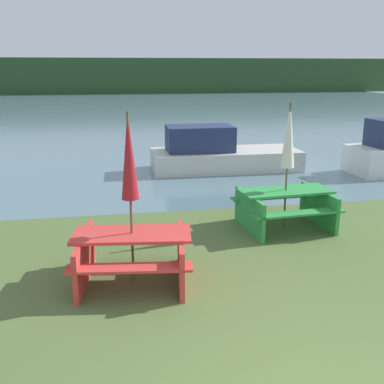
{
  "coord_description": "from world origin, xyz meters",
  "views": [
    {
      "loc": [
        -1.83,
        -2.66,
        2.97
      ],
      "look_at": [
        -0.49,
        4.84,
        0.85
      ],
      "focal_mm": 42.0,
      "sensor_mm": 36.0,
      "label": 1
    }
  ],
  "objects_px": {
    "picnic_table_green": "(285,205)",
    "boat": "(218,154)",
    "picnic_table_red": "(133,252)",
    "umbrella_white": "(289,137)",
    "umbrella_crimson": "(129,158)"
  },
  "relations": [
    {
      "from": "umbrella_crimson",
      "to": "boat",
      "type": "distance_m",
      "value": 7.6
    },
    {
      "from": "umbrella_white",
      "to": "boat",
      "type": "distance_m",
      "value": 5.31
    },
    {
      "from": "boat",
      "to": "umbrella_crimson",
      "type": "bearing_deg",
      "value": -112.42
    },
    {
      "from": "picnic_table_green",
      "to": "picnic_table_red",
      "type": "bearing_deg",
      "value": -149.44
    },
    {
      "from": "picnic_table_red",
      "to": "boat",
      "type": "height_order",
      "value": "boat"
    },
    {
      "from": "picnic_table_red",
      "to": "picnic_table_green",
      "type": "xyz_separation_m",
      "value": [
        2.97,
        1.75,
        0.01
      ]
    },
    {
      "from": "picnic_table_green",
      "to": "boat",
      "type": "distance_m",
      "value": 5.15
    },
    {
      "from": "boat",
      "to": "picnic_table_green",
      "type": "bearing_deg",
      "value": -88.87
    },
    {
      "from": "picnic_table_green",
      "to": "boat",
      "type": "relative_size",
      "value": 0.41
    },
    {
      "from": "umbrella_white",
      "to": "boat",
      "type": "relative_size",
      "value": 0.54
    },
    {
      "from": "picnic_table_red",
      "to": "umbrella_white",
      "type": "relative_size",
      "value": 0.76
    },
    {
      "from": "picnic_table_red",
      "to": "umbrella_crimson",
      "type": "distance_m",
      "value": 1.35
    },
    {
      "from": "picnic_table_red",
      "to": "picnic_table_green",
      "type": "relative_size",
      "value": 0.99
    },
    {
      "from": "picnic_table_green",
      "to": "umbrella_crimson",
      "type": "distance_m",
      "value": 3.7
    },
    {
      "from": "picnic_table_red",
      "to": "umbrella_white",
      "type": "xyz_separation_m",
      "value": [
        2.97,
        1.75,
        1.31
      ]
    }
  ]
}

